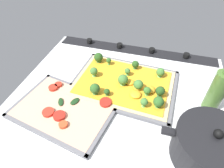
{
  "coord_description": "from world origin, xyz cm",
  "views": [
    {
      "loc": [
        -10.43,
        48.04,
        52.46
      ],
      "look_at": [
        3.34,
        -1.02,
        4.37
      ],
      "focal_mm": 30.26,
      "sensor_mm": 36.0,
      "label": 1
    }
  ],
  "objects": [
    {
      "name": "cooking_pot",
      "position": [
        -28.88,
        16.5,
        5.24
      ],
      "size": [
        26.44,
        19.63,
        12.79
      ],
      "color": "black",
      "rests_on": "ground_plane"
    },
    {
      "name": "baking_tray_back",
      "position": [
        17.16,
        12.18,
        0.37
      ],
      "size": [
        37.55,
        29.42,
        1.3
      ],
      "color": "slate",
      "rests_on": "ground_plane"
    },
    {
      "name": "veggie_pizza_back",
      "position": [
        17.04,
        12.0,
        1.07
      ],
      "size": [
        34.75,
        26.62,
        1.9
      ],
      "color": "tan",
      "rests_on": "baking_tray_back"
    },
    {
      "name": "broccoli_pizza",
      "position": [
        -0.81,
        -5.72,
        2.02
      ],
      "size": [
        39.39,
        29.37,
        5.78
      ],
      "color": "#D3B77F",
      "rests_on": "baking_tray_front"
    },
    {
      "name": "baking_tray_front",
      "position": [
        -0.15,
        -6.05,
        0.36
      ],
      "size": [
        41.95,
        31.93,
        1.3
      ],
      "color": "slate",
      "rests_on": "ground_plane"
    },
    {
      "name": "oil_bottle",
      "position": [
        -32.16,
        -3.49,
        8.39
      ],
      "size": [
        5.38,
        5.38,
        20.48
      ],
      "color": "#476B2D",
      "rests_on": "ground_plane"
    },
    {
      "name": "stove_control_panel",
      "position": [
        0.0,
        -32.0,
        0.55
      ],
      "size": [
        77.3,
        7.0,
        2.6
      ],
      "color": "black",
      "rests_on": "ground_plane"
    },
    {
      "name": "ground_plane",
      "position": [
        0.0,
        0.0,
        -1.5
      ],
      "size": [
        80.52,
        71.01,
        3.0
      ],
      "primitive_type": "cube",
      "color": "silver"
    }
  ]
}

